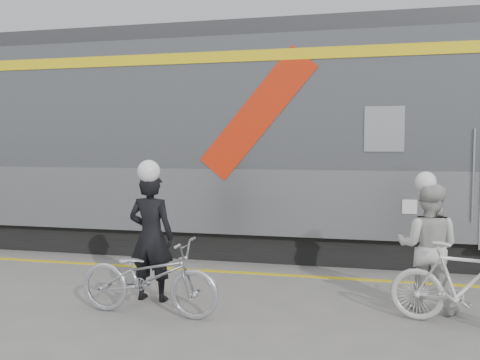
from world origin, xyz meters
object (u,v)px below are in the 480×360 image
(bicycle_left, at_px, (149,277))
(bicycle_right, at_px, (463,286))
(woman, at_px, (428,247))
(man, at_px, (151,237))

(bicycle_left, xyz_separation_m, bicycle_right, (3.52, 0.39, 0.01))
(bicycle_left, height_order, woman, woman)
(man, height_order, bicycle_right, man)
(man, distance_m, woman, 3.44)
(bicycle_left, bearing_deg, bicycle_right, -81.43)
(man, xyz_separation_m, bicycle_right, (3.72, -0.16, -0.36))
(man, distance_m, bicycle_left, 0.69)
(man, distance_m, bicycle_right, 3.74)
(man, xyz_separation_m, woman, (3.42, 0.39, -0.06))
(bicycle_left, relative_size, bicycle_right, 1.11)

